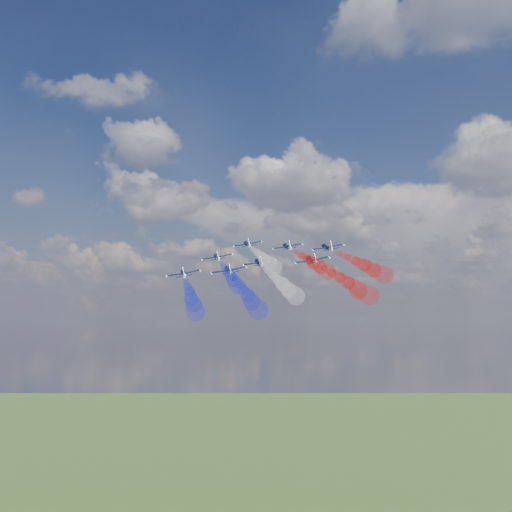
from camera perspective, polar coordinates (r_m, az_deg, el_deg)
The scene contains 16 objects.
jet_lead at distance 184.33m, azimuth -0.80°, elevation 1.06°, with size 8.72×10.90×2.91m, color black, non-canonical shape.
trail_lead at distance 161.82m, azimuth 0.46°, elevation 0.03°, with size 3.63×36.43×3.63m, color white, non-canonical shape.
jet_inner_left at distance 171.07m, azimuth -3.55°, elevation -0.12°, with size 8.72×10.90×2.91m, color black, non-canonical shape.
trail_inner_left at distance 148.49m, azimuth -2.60°, elevation -1.42°, with size 3.63×36.43×3.63m, color #1A22E0, non-canonical shape.
jet_inner_right at distance 175.09m, azimuth 2.82°, elevation 0.83°, with size 8.72×10.90×2.91m, color black, non-canonical shape.
trail_inner_right at distance 152.91m, azimuth 4.68°, elevation -0.30°, with size 3.63×36.43×3.63m, color red, non-canonical shape.
jet_outer_left at distance 157.56m, azimuth -6.56°, elevation -1.60°, with size 8.72×10.90×2.91m, color black, non-canonical shape.
trail_outer_left at distance 134.98m, azimuth -6.03°, elevation -3.28°, with size 3.63×36.43×3.63m, color #1A22E0, non-canonical shape.
jet_center_third at distance 159.88m, azimuth 0.27°, elevation -0.62°, with size 8.72×10.90×2.91m, color black, non-canonical shape.
trail_center_third at distance 137.58m, azimuth 1.92°, elevation -2.11°, with size 3.63×36.43×3.63m, color white, non-canonical shape.
jet_outer_right at distance 165.09m, azimuth 6.44°, elevation 0.76°, with size 8.72×10.90×2.91m, color black, non-canonical shape.
trail_outer_right at distance 143.34m, azimuth 8.98°, elevation -0.46°, with size 3.63×36.43×3.63m, color red, non-canonical shape.
jet_rear_left at distance 148.49m, azimuth -2.49°, elevation -1.32°, with size 8.72×10.90×2.91m, color black, non-canonical shape.
trail_rear_left at distance 126.06m, azimuth -1.18°, elevation -3.07°, with size 3.63×36.43×3.63m, color #1A22E0, non-canonical shape.
jet_rear_right at distance 152.42m, azimuth 5.03°, elevation -0.42°, with size 8.72×10.90×2.91m, color black, non-canonical shape.
trail_rear_right at distance 130.59m, azimuth 7.58°, elevation -1.95°, with size 3.63×36.43×3.63m, color red, non-canonical shape.
Camera 1 is at (113.85, -155.21, 114.73)m, focal length 44.33 mm.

